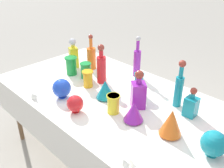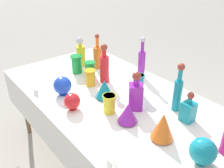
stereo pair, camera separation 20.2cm
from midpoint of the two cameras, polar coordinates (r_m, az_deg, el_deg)
The scene contains 24 objects.
ground_plane at distance 2.54m, azimuth -2.38°, elevation -17.44°, with size 40.00×40.00×0.00m, color #A0998C.
display_table at distance 2.07m, azimuth -3.56°, elevation -4.16°, with size 2.07×1.11×0.76m.
tall_bottle_0 at distance 2.20m, azimuth -5.07°, elevation 3.88°, with size 0.08×0.08×0.36m.
tall_bottle_1 at distance 2.50m, azimuth -7.05°, elevation 6.17°, with size 0.09×0.09×0.35m.
tall_bottle_2 at distance 1.88m, azimuth 12.16°, elevation -0.73°, with size 0.06×0.06×0.38m.
tall_bottle_3 at distance 2.32m, azimuth 3.28°, elevation 5.29°, with size 0.07×0.07×0.39m.
square_decanter_0 at distance 2.56m, azimuth -11.07°, elevation 6.67°, with size 0.10×0.10×0.30m.
square_decanter_1 at distance 1.85m, azimuth 2.95°, elevation -2.04°, with size 0.14×0.14×0.30m.
square_decanter_2 at distance 1.83m, azimuth 14.68°, elevation -4.77°, with size 0.09×0.09×0.23m.
slender_vase_0 at distance 2.42m, azimuth -11.65°, elevation 4.19°, with size 0.12×0.12×0.17m.
slender_vase_1 at distance 1.81m, azimuth -2.90°, elevation -4.50°, with size 0.10×0.10×0.14m.
slender_vase_2 at distance 2.33m, azimuth -8.48°, elevation 3.14°, with size 0.10×0.10×0.15m.
slender_vase_3 at distance 2.04m, azimuth 3.34°, elevation 0.20°, with size 0.08×0.08×0.18m.
slender_vase_4 at distance 2.17m, azimuth -8.20°, elevation 1.25°, with size 0.10×0.10×0.15m.
fluted_vase_0 at distance 1.72m, azimuth 1.62°, elevation -6.45°, with size 0.14×0.14×0.15m.
fluted_vase_1 at distance 1.61m, azimuth 9.90°, elevation -8.75°, with size 0.15×0.15×0.19m.
fluted_vase_2 at distance 1.98m, azimuth -4.39°, elevation -1.32°, with size 0.15×0.15×0.16m.
round_bowl_0 at distance 2.05m, azimuth -14.21°, elevation -1.01°, with size 0.15×0.15×0.16m.
round_bowl_1 at distance 1.53m, azimuth 18.74°, elevation -12.90°, with size 0.15×0.15×0.16m.
round_bowl_2 at distance 1.86m, azimuth -11.54°, elevation -4.52°, with size 0.12×0.12×0.13m.
price_tag_left at distance 1.43m, azimuth 0.44°, elevation -18.19°, with size 0.06×0.01×0.04m, color white.
price_tag_center at distance 1.43m, azimuth -1.05°, elevation -18.08°, with size 0.04×0.01×0.05m, color white.
price_tag_right at distance 2.12m, azimuth -19.99°, elevation -2.87°, with size 0.06×0.01×0.05m, color white.
cardboard_box_behind_left at distance 3.10m, azimuth 7.54°, elevation -4.48°, with size 0.42×0.44×0.39m.
Camera 1 is at (1.26, -1.26, 1.81)m, focal length 40.00 mm.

